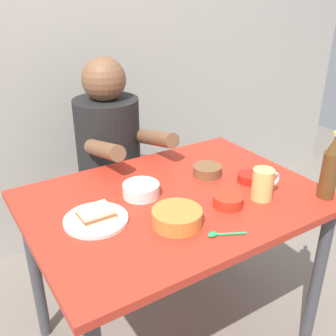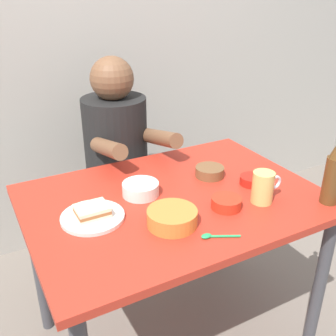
# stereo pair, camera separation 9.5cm
# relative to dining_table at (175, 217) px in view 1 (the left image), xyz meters

# --- Properties ---
(ground_plane) EXTENTS (6.00, 6.00, 0.00)m
(ground_plane) POSITION_rel_dining_table_xyz_m (0.00, 0.00, -0.65)
(ground_plane) COLOR slate
(wall_back) EXTENTS (4.40, 0.09, 2.60)m
(wall_back) POSITION_rel_dining_table_xyz_m (-0.00, 1.05, 0.65)
(wall_back) COLOR #ADA89E
(wall_back) RESTS_ON ground
(dining_table) EXTENTS (1.10, 0.80, 0.74)m
(dining_table) POSITION_rel_dining_table_xyz_m (0.00, 0.00, 0.00)
(dining_table) COLOR #B72D1E
(dining_table) RESTS_ON ground
(stool) EXTENTS (0.34, 0.34, 0.45)m
(stool) POSITION_rel_dining_table_xyz_m (0.01, 0.63, -0.30)
(stool) COLOR #4C4C51
(stool) RESTS_ON ground
(person_seated) EXTENTS (0.33, 0.56, 0.72)m
(person_seated) POSITION_rel_dining_table_xyz_m (0.01, 0.62, 0.12)
(person_seated) COLOR black
(person_seated) RESTS_ON stool
(plate_orange) EXTENTS (0.22, 0.22, 0.01)m
(plate_orange) POSITION_rel_dining_table_xyz_m (-0.32, 0.00, 0.10)
(plate_orange) COLOR silver
(plate_orange) RESTS_ON dining_table
(sandwich) EXTENTS (0.11, 0.09, 0.04)m
(sandwich) POSITION_rel_dining_table_xyz_m (-0.32, 0.00, 0.13)
(sandwich) COLOR beige
(sandwich) RESTS_ON plate_orange
(beer_mug) EXTENTS (0.13, 0.08, 0.12)m
(beer_mug) POSITION_rel_dining_table_xyz_m (0.27, -0.19, 0.15)
(beer_mug) COLOR #D1BC66
(beer_mug) RESTS_ON dining_table
(beer_bottle) EXTENTS (0.06, 0.06, 0.26)m
(beer_bottle) POSITION_rel_dining_table_xyz_m (0.48, -0.31, 0.21)
(beer_bottle) COLOR #593819
(beer_bottle) RESTS_ON dining_table
(sambal_bowl_red) EXTENTS (0.10, 0.10, 0.03)m
(sambal_bowl_red) POSITION_rel_dining_table_xyz_m (0.33, -0.06, 0.11)
(sambal_bowl_red) COLOR #B21E14
(sambal_bowl_red) RESTS_ON dining_table
(condiment_bowl_brown) EXTENTS (0.12, 0.12, 0.04)m
(condiment_bowl_brown) POSITION_rel_dining_table_xyz_m (0.22, 0.08, 0.12)
(condiment_bowl_brown) COLOR brown
(condiment_bowl_brown) RESTS_ON dining_table
(sauce_bowl_chili) EXTENTS (0.11, 0.11, 0.04)m
(sauce_bowl_chili) POSITION_rel_dining_table_xyz_m (0.13, -0.16, 0.12)
(sauce_bowl_chili) COLOR red
(sauce_bowl_chili) RESTS_ON dining_table
(soup_bowl_orange) EXTENTS (0.17, 0.17, 0.05)m
(soup_bowl_orange) POSITION_rel_dining_table_xyz_m (-0.10, -0.16, 0.12)
(soup_bowl_orange) COLOR orange
(soup_bowl_orange) RESTS_ON dining_table
(rice_bowl_white) EXTENTS (0.14, 0.14, 0.05)m
(rice_bowl_white) POSITION_rel_dining_table_xyz_m (-0.11, 0.07, 0.12)
(rice_bowl_white) COLOR silver
(rice_bowl_white) RESTS_ON dining_table
(spoon) EXTENTS (0.12, 0.07, 0.01)m
(spoon) POSITION_rel_dining_table_xyz_m (-0.02, -0.29, 0.10)
(spoon) COLOR #26A559
(spoon) RESTS_ON dining_table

